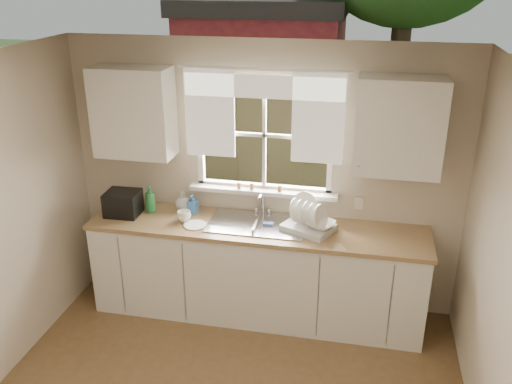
% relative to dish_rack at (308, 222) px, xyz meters
% --- Properties ---
extents(room_walls, '(3.62, 4.02, 2.50)m').
position_rel_dish_rack_xyz_m(room_walls, '(-0.46, -1.76, 0.25)').
color(room_walls, beige).
rests_on(room_walls, ground).
extents(ceiling, '(3.60, 4.00, 0.02)m').
position_rel_dish_rack_xyz_m(ceiling, '(-0.46, -1.69, 1.51)').
color(ceiling, silver).
rests_on(ceiling, room_walls).
extents(window, '(1.38, 0.16, 1.06)m').
position_rel_dish_rack_xyz_m(window, '(-0.46, 0.31, 0.49)').
color(window, white).
rests_on(window, room_walls).
extents(curtains, '(1.50, 0.03, 0.81)m').
position_rel_dish_rack_xyz_m(curtains, '(-0.46, 0.26, 0.94)').
color(curtains, white).
rests_on(curtains, room_walls).
extents(base_cabinets, '(3.00, 0.62, 0.87)m').
position_rel_dish_rack_xyz_m(base_cabinets, '(-0.46, -0.01, -0.56)').
color(base_cabinets, silver).
rests_on(base_cabinets, ground).
extents(countertop, '(3.04, 0.65, 0.04)m').
position_rel_dish_rack_xyz_m(countertop, '(-0.46, -0.01, -0.10)').
color(countertop, '#9B794D').
rests_on(countertop, base_cabinets).
extents(upper_cabinet_left, '(0.70, 0.33, 0.80)m').
position_rel_dish_rack_xyz_m(upper_cabinet_left, '(-1.61, 0.13, 0.86)').
color(upper_cabinet_left, silver).
rests_on(upper_cabinet_left, room_walls).
extents(upper_cabinet_right, '(0.70, 0.33, 0.80)m').
position_rel_dish_rack_xyz_m(upper_cabinet_right, '(0.69, 0.13, 0.86)').
color(upper_cabinet_right, silver).
rests_on(upper_cabinet_right, room_walls).
extents(wall_outlet, '(0.08, 0.01, 0.12)m').
position_rel_dish_rack_xyz_m(wall_outlet, '(0.42, 0.29, 0.09)').
color(wall_outlet, beige).
rests_on(wall_outlet, room_walls).
extents(sill_jars, '(0.42, 0.04, 0.06)m').
position_rel_dish_rack_xyz_m(sill_jars, '(-0.51, 0.25, 0.19)').
color(sill_jars, brown).
rests_on(sill_jars, window).
extents(sink, '(0.88, 0.52, 0.40)m').
position_rel_dish_rack_xyz_m(sink, '(-0.46, 0.02, -0.15)').
color(sink, '#B7B7BC').
rests_on(sink, countertop).
extents(dish_rack, '(0.50, 0.45, 0.30)m').
position_rel_dish_rack_xyz_m(dish_rack, '(0.00, 0.00, 0.00)').
color(dish_rack, silver).
rests_on(dish_rack, countertop).
extents(bowl, '(0.29, 0.29, 0.06)m').
position_rel_dish_rack_xyz_m(bowl, '(0.12, -0.05, 0.00)').
color(bowl, white).
rests_on(bowl, dish_rack).
extents(soap_bottle_a, '(0.11, 0.11, 0.26)m').
position_rel_dish_rack_xyz_m(soap_bottle_a, '(-1.49, 0.08, 0.05)').
color(soap_bottle_a, '#2B8442').
rests_on(soap_bottle_a, countertop).
extents(soap_bottle_b, '(0.09, 0.09, 0.18)m').
position_rel_dish_rack_xyz_m(soap_bottle_b, '(-1.10, 0.14, 0.01)').
color(soap_bottle_b, '#316BB8').
rests_on(soap_bottle_b, countertop).
extents(soap_bottle_c, '(0.17, 0.17, 0.18)m').
position_rel_dish_rack_xyz_m(soap_bottle_c, '(-1.21, 0.19, 0.01)').
color(soap_bottle_c, beige).
rests_on(soap_bottle_c, countertop).
extents(saucer, '(0.21, 0.21, 0.01)m').
position_rel_dish_rack_xyz_m(saucer, '(-1.00, -0.12, -0.08)').
color(saucer, white).
rests_on(saucer, countertop).
extents(cup, '(0.15, 0.15, 0.10)m').
position_rel_dish_rack_xyz_m(cup, '(-1.12, -0.06, -0.03)').
color(cup, silver).
rests_on(cup, countertop).
extents(black_appliance, '(0.31, 0.27, 0.22)m').
position_rel_dish_rack_xyz_m(black_appliance, '(-1.72, -0.02, 0.03)').
color(black_appliance, black).
rests_on(black_appliance, countertop).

